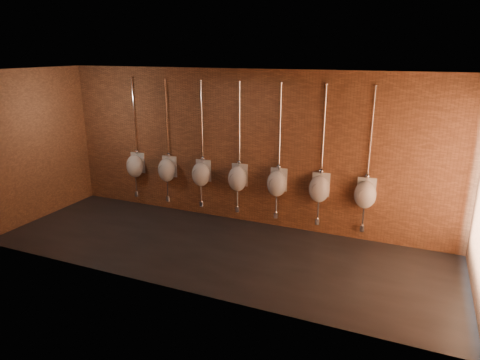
% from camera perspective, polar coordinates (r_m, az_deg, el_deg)
% --- Properties ---
extents(ground, '(8.50, 8.50, 0.00)m').
position_cam_1_polar(ground, '(8.07, -3.16, -9.15)').
color(ground, black).
rests_on(ground, ground).
extents(room_shell, '(8.54, 3.04, 3.22)m').
position_cam_1_polar(room_shell, '(7.41, -3.41, 4.96)').
color(room_shell, black).
rests_on(room_shell, ground).
extents(urinal_0, '(0.44, 0.39, 2.72)m').
position_cam_1_polar(urinal_0, '(10.19, -13.82, 1.89)').
color(urinal_0, silver).
rests_on(urinal_0, ground).
extents(urinal_1, '(0.44, 0.39, 2.72)m').
position_cam_1_polar(urinal_1, '(9.71, -9.72, 1.40)').
color(urinal_1, silver).
rests_on(urinal_1, ground).
extents(urinal_2, '(0.44, 0.39, 2.72)m').
position_cam_1_polar(urinal_2, '(9.28, -5.22, 0.85)').
color(urinal_2, silver).
rests_on(urinal_2, ground).
extents(urinal_3, '(0.44, 0.39, 2.72)m').
position_cam_1_polar(urinal_3, '(8.92, -0.32, 0.25)').
color(urinal_3, silver).
rests_on(urinal_3, ground).
extents(urinal_4, '(0.44, 0.39, 2.72)m').
position_cam_1_polar(urinal_4, '(8.63, 4.95, -0.40)').
color(urinal_4, silver).
rests_on(urinal_4, ground).
extents(urinal_5, '(0.44, 0.39, 2.72)m').
position_cam_1_polar(urinal_5, '(8.41, 10.53, -1.09)').
color(urinal_5, silver).
rests_on(urinal_5, ground).
extents(urinal_6, '(0.44, 0.39, 2.72)m').
position_cam_1_polar(urinal_6, '(8.29, 16.36, -1.79)').
color(urinal_6, silver).
rests_on(urinal_6, ground).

